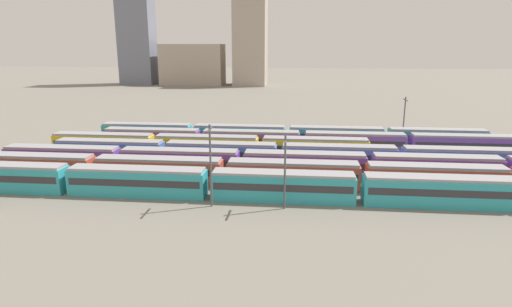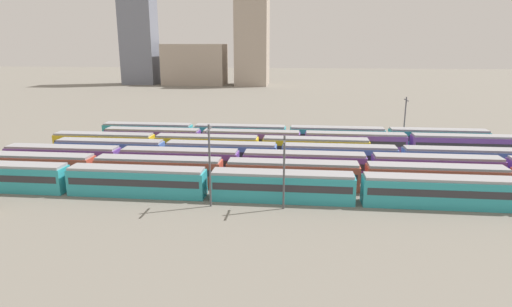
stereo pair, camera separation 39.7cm
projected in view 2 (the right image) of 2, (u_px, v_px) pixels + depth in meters
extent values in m
plane|color=slate|center=(134.00, 162.00, 72.10)|extent=(600.00, 600.00, 0.00)
cube|color=teal|center=(2.00, 178.00, 57.91)|extent=(18.00, 3.00, 3.40)
cube|color=#2D2D33|center=(2.00, 175.00, 57.81)|extent=(17.20, 3.06, 0.90)
cube|color=#939399|center=(0.00, 164.00, 57.45)|extent=(17.60, 2.70, 0.35)
cube|color=teal|center=(137.00, 183.00, 55.95)|extent=(18.00, 3.00, 3.40)
cube|color=#2D2D33|center=(137.00, 180.00, 55.85)|extent=(17.20, 3.06, 0.90)
cube|color=#939399|center=(136.00, 169.00, 55.49)|extent=(17.60, 2.70, 0.35)
cube|color=teal|center=(282.00, 188.00, 53.99)|extent=(18.00, 3.00, 3.40)
cube|color=#2D2D33|center=(282.00, 184.00, 53.89)|extent=(17.20, 3.06, 0.90)
cube|color=#939399|center=(282.00, 173.00, 53.53)|extent=(17.60, 2.70, 0.35)
cube|color=teal|center=(438.00, 193.00, 52.03)|extent=(18.00, 3.00, 3.40)
cube|color=#2D2D33|center=(438.00, 190.00, 51.93)|extent=(17.20, 3.06, 0.90)
cube|color=#939399|center=(439.00, 178.00, 51.56)|extent=(17.60, 2.70, 0.35)
cube|color=#BC4C38|center=(34.00, 167.00, 62.80)|extent=(18.00, 3.00, 3.40)
cube|color=#2D2D33|center=(33.00, 165.00, 62.70)|extent=(17.20, 3.06, 0.90)
cube|color=#939399|center=(32.00, 155.00, 62.33)|extent=(17.60, 2.70, 0.35)
cube|color=#BC4C38|center=(159.00, 171.00, 60.84)|extent=(18.00, 3.00, 3.40)
cube|color=#2D2D33|center=(159.00, 169.00, 60.74)|extent=(17.20, 3.06, 0.90)
cube|color=#939399|center=(158.00, 159.00, 60.37)|extent=(17.60, 2.70, 0.35)
cube|color=#BC4C38|center=(292.00, 176.00, 58.88)|extent=(18.00, 3.00, 3.40)
cube|color=#2D2D33|center=(292.00, 173.00, 58.78)|extent=(17.20, 3.06, 0.90)
cube|color=#939399|center=(293.00, 163.00, 58.41)|extent=(17.60, 2.70, 0.35)
cube|color=#BC4C38|center=(435.00, 180.00, 56.92)|extent=(18.00, 3.00, 3.40)
cube|color=#2D2D33|center=(435.00, 177.00, 56.81)|extent=(17.20, 3.06, 0.90)
cube|color=#939399|center=(437.00, 167.00, 56.45)|extent=(17.60, 2.70, 0.35)
cube|color=#6B429E|center=(63.00, 159.00, 67.64)|extent=(18.00, 3.00, 3.40)
cube|color=#2D2D33|center=(63.00, 156.00, 67.54)|extent=(17.20, 3.06, 0.90)
cube|color=#939399|center=(62.00, 147.00, 67.18)|extent=(17.60, 2.70, 0.35)
cube|color=#6B429E|center=(180.00, 162.00, 65.68)|extent=(18.00, 3.00, 3.40)
cube|color=#2D2D33|center=(180.00, 159.00, 65.58)|extent=(17.20, 3.06, 0.90)
cube|color=#939399|center=(179.00, 150.00, 65.22)|extent=(17.60, 2.70, 0.35)
cube|color=#6B429E|center=(304.00, 166.00, 63.72)|extent=(18.00, 3.00, 3.40)
cube|color=#2D2D33|center=(304.00, 163.00, 63.62)|extent=(17.20, 3.06, 0.90)
cube|color=#939399|center=(304.00, 153.00, 63.26)|extent=(17.60, 2.70, 0.35)
cube|color=#6B429E|center=(436.00, 170.00, 61.76)|extent=(18.00, 3.00, 3.40)
cube|color=#2D2D33|center=(436.00, 167.00, 61.66)|extent=(17.20, 3.06, 0.90)
cube|color=#939399|center=(437.00, 157.00, 61.30)|extent=(17.60, 2.70, 0.35)
cube|color=#4C70BC|center=(111.00, 152.00, 72.09)|extent=(18.00, 3.00, 3.40)
cube|color=#2D2D33|center=(110.00, 149.00, 71.98)|extent=(17.20, 3.06, 0.90)
cube|color=#939399|center=(110.00, 141.00, 71.62)|extent=(17.60, 2.70, 0.35)
cube|color=#4C70BC|center=(221.00, 155.00, 70.12)|extent=(18.00, 3.00, 3.40)
cube|color=#2D2D33|center=(221.00, 152.00, 70.02)|extent=(17.20, 3.06, 0.90)
cube|color=#939399|center=(221.00, 143.00, 69.66)|extent=(17.60, 2.70, 0.35)
cube|color=#4C70BC|center=(339.00, 158.00, 68.16)|extent=(18.00, 3.00, 3.40)
cube|color=#2D2D33|center=(339.00, 155.00, 68.06)|extent=(17.20, 3.06, 0.90)
cube|color=#939399|center=(339.00, 146.00, 67.70)|extent=(17.60, 2.70, 0.35)
cube|color=#4C70BC|center=(463.00, 161.00, 66.20)|extent=(18.00, 3.00, 3.40)
cube|color=#2D2D33|center=(463.00, 159.00, 66.10)|extent=(17.20, 3.06, 0.90)
cube|color=#939399|center=(464.00, 149.00, 65.74)|extent=(17.60, 2.70, 0.35)
cube|color=yellow|center=(104.00, 144.00, 77.46)|extent=(18.00, 3.00, 3.40)
cube|color=#2D2D33|center=(104.00, 142.00, 77.36)|extent=(17.20, 3.06, 0.90)
cube|color=#939399|center=(103.00, 134.00, 77.00)|extent=(17.60, 2.70, 0.35)
cube|color=yellow|center=(207.00, 147.00, 75.50)|extent=(18.00, 3.00, 3.40)
cube|color=#2D2D33|center=(207.00, 144.00, 75.40)|extent=(17.20, 3.06, 0.90)
cube|color=#939399|center=(207.00, 136.00, 75.04)|extent=(17.60, 2.70, 0.35)
cube|color=yellow|center=(315.00, 149.00, 73.54)|extent=(18.00, 3.00, 3.40)
cube|color=#2D2D33|center=(315.00, 147.00, 73.44)|extent=(17.20, 3.06, 0.90)
cube|color=#939399|center=(316.00, 139.00, 73.08)|extent=(17.60, 2.70, 0.35)
cube|color=#6B429E|center=(153.00, 139.00, 81.72)|extent=(18.00, 3.00, 3.40)
cube|color=#2D2D33|center=(153.00, 137.00, 81.62)|extent=(17.20, 3.06, 0.90)
cube|color=#939399|center=(152.00, 129.00, 81.26)|extent=(17.60, 2.70, 0.35)
cube|color=#6B429E|center=(251.00, 141.00, 79.76)|extent=(18.00, 3.00, 3.40)
cube|color=#2D2D33|center=(251.00, 139.00, 79.66)|extent=(17.20, 3.06, 0.90)
cube|color=#939399|center=(251.00, 131.00, 79.30)|extent=(17.60, 2.70, 0.35)
cube|color=#6B429E|center=(355.00, 144.00, 77.80)|extent=(18.00, 3.00, 3.40)
cube|color=#2D2D33|center=(355.00, 142.00, 77.70)|extent=(17.20, 3.06, 0.90)
cube|color=#939399|center=(355.00, 134.00, 77.34)|extent=(17.60, 2.70, 0.35)
cube|color=#6B429E|center=(463.00, 146.00, 75.84)|extent=(18.00, 3.00, 3.40)
cube|color=#2D2D33|center=(464.00, 144.00, 75.74)|extent=(17.20, 3.06, 0.90)
cube|color=#939399|center=(465.00, 136.00, 75.38)|extent=(17.60, 2.70, 0.35)
cube|color=teal|center=(148.00, 133.00, 87.03)|extent=(18.00, 3.00, 3.40)
cube|color=#2D2D33|center=(148.00, 131.00, 86.93)|extent=(17.20, 3.06, 0.90)
cube|color=#939399|center=(147.00, 124.00, 86.57)|extent=(17.60, 2.70, 0.35)
cube|color=teal|center=(240.00, 135.00, 85.07)|extent=(18.00, 3.00, 3.40)
cube|color=#2D2D33|center=(240.00, 133.00, 84.97)|extent=(17.20, 3.06, 0.90)
cube|color=#939399|center=(240.00, 126.00, 84.61)|extent=(17.60, 2.70, 0.35)
cube|color=teal|center=(337.00, 137.00, 83.11)|extent=(18.00, 3.00, 3.40)
cube|color=#2D2D33|center=(337.00, 135.00, 83.01)|extent=(17.20, 3.06, 0.90)
cube|color=#939399|center=(337.00, 128.00, 82.64)|extent=(17.60, 2.70, 0.35)
cube|color=teal|center=(438.00, 140.00, 81.15)|extent=(18.00, 3.00, 3.40)
cube|color=#2D2D33|center=(438.00, 138.00, 81.05)|extent=(17.20, 3.06, 0.90)
cube|color=#939399|center=(439.00, 130.00, 80.68)|extent=(17.60, 2.70, 0.35)
cylinder|color=#4C4C51|center=(284.00, 173.00, 50.52)|extent=(0.24, 0.24, 9.00)
cube|color=#47474C|center=(284.00, 141.00, 49.56)|extent=(0.16, 3.20, 0.16)
cylinder|color=#4C4C51|center=(405.00, 121.00, 83.70)|extent=(0.24, 0.24, 9.37)
cube|color=#47474C|center=(406.00, 100.00, 82.70)|extent=(0.16, 3.20, 0.16)
cylinder|color=#4C4C51|center=(210.00, 166.00, 51.17)|extent=(0.24, 0.24, 10.15)
cube|color=#47474C|center=(209.00, 129.00, 50.07)|extent=(0.16, 3.20, 0.16)
cube|color=slate|center=(138.00, 30.00, 207.98)|extent=(15.99, 12.11, 51.46)
cube|color=#A89989|center=(195.00, 64.00, 209.10)|extent=(29.88, 16.11, 19.34)
cube|color=#A89989|center=(252.00, 41.00, 203.43)|extent=(15.08, 18.36, 41.60)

